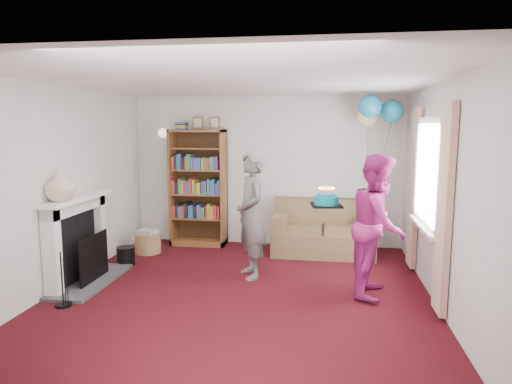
% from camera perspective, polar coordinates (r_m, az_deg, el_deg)
% --- Properties ---
extents(ground, '(5.00, 5.00, 0.00)m').
position_cam_1_polar(ground, '(5.55, -2.10, -12.94)').
color(ground, '#330709').
rests_on(ground, ground).
extents(wall_back, '(4.50, 0.02, 2.50)m').
position_cam_1_polar(wall_back, '(7.69, 1.31, 2.65)').
color(wall_back, silver).
rests_on(wall_back, ground).
extents(wall_left, '(0.02, 5.00, 2.50)m').
position_cam_1_polar(wall_left, '(6.06, -23.65, 0.41)').
color(wall_left, silver).
rests_on(wall_left, ground).
extents(wall_right, '(0.02, 5.00, 2.50)m').
position_cam_1_polar(wall_right, '(5.30, 22.62, -0.59)').
color(wall_right, silver).
rests_on(wall_right, ground).
extents(ceiling, '(4.50, 5.00, 0.01)m').
position_cam_1_polar(ceiling, '(5.19, -2.25, 13.77)').
color(ceiling, white).
rests_on(ceiling, wall_back).
extents(fireplace, '(0.55, 1.80, 1.12)m').
position_cam_1_polar(fireplace, '(6.27, -20.98, -6.07)').
color(fireplace, '#3F3F42').
rests_on(fireplace, ground).
extents(window_bay, '(0.14, 2.02, 2.20)m').
position_cam_1_polar(window_bay, '(5.87, 20.67, -0.13)').
color(window_bay, white).
rests_on(window_bay, ground).
extents(wall_sconce, '(0.16, 0.23, 0.16)m').
position_cam_1_polar(wall_sconce, '(7.92, -11.57, 7.23)').
color(wall_sconce, gold).
rests_on(wall_sconce, ground).
extents(bookcase, '(0.92, 0.42, 2.15)m').
position_cam_1_polar(bookcase, '(7.74, -7.17, 0.41)').
color(bookcase, '#472B14').
rests_on(bookcase, ground).
extents(sofa, '(1.58, 0.84, 0.84)m').
position_cam_1_polar(sofa, '(7.34, 8.39, -5.09)').
color(sofa, brown).
rests_on(sofa, ground).
extents(wicker_basket, '(0.42, 0.42, 0.37)m').
position_cam_1_polar(wicker_basket, '(7.49, -13.39, -6.13)').
color(wicker_basket, olive).
rests_on(wicker_basket, ground).
extents(person_striped, '(0.63, 0.73, 1.68)m').
position_cam_1_polar(person_striped, '(6.01, -0.61, -2.91)').
color(person_striped, black).
rests_on(person_striped, ground).
extents(person_magenta, '(0.81, 0.95, 1.69)m').
position_cam_1_polar(person_magenta, '(5.59, 15.07, -4.01)').
color(person_magenta, '#A82173').
rests_on(person_magenta, ground).
extents(birthday_cake, '(0.35, 0.35, 0.22)m').
position_cam_1_polar(birthday_cake, '(5.50, 8.79, -1.05)').
color(birthday_cake, black).
rests_on(birthday_cake, ground).
extents(balloons, '(0.67, 0.72, 1.80)m').
position_cam_1_polar(balloons, '(7.05, 14.83, 9.76)').
color(balloons, '#3F3F3F').
rests_on(balloons, ground).
extents(mantel_vase, '(0.42, 0.42, 0.38)m').
position_cam_1_polar(mantel_vase, '(5.86, -23.30, 0.82)').
color(mantel_vase, beige).
rests_on(mantel_vase, fireplace).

